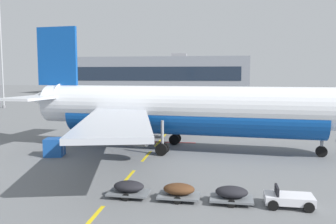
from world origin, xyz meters
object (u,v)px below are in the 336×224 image
at_px(uld_cargo_container, 54,147).
at_px(apron_light_mast_near, 0,31).
at_px(airliner_foreground, 183,110).
at_px(baggage_train, 205,193).

distance_m(uld_cargo_container, apron_light_mast_near, 56.49).
bearing_deg(apron_light_mast_near, uld_cargo_container, -52.83).
distance_m(airliner_foreground, baggage_train, 14.54).
bearing_deg(airliner_foreground, uld_cargo_container, -159.67).
xyz_separation_m(uld_cargo_container, apron_light_mast_near, (-32.71, 43.14, 16.13)).
xyz_separation_m(airliner_foreground, baggage_train, (2.57, -13.90, -3.42)).
bearing_deg(baggage_train, uld_cargo_container, 144.77).
bearing_deg(uld_cargo_container, airliner_foreground, 20.33).
distance_m(airliner_foreground, apron_light_mast_near, 60.15).
height_order(uld_cargo_container, apron_light_mast_near, apron_light_mast_near).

